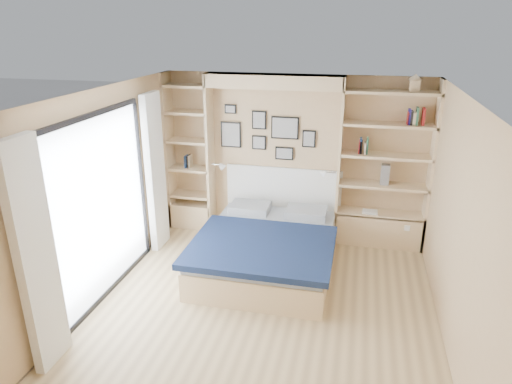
# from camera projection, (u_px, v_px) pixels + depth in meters

# --- Properties ---
(ground) EXTENTS (4.50, 4.50, 0.00)m
(ground) POSITION_uv_depth(u_px,v_px,m) (263.00, 309.00, 5.41)
(ground) COLOR tan
(ground) RESTS_ON ground
(room_shell) EXTENTS (4.50, 4.50, 4.50)m
(room_shell) POSITION_uv_depth(u_px,v_px,m) (259.00, 180.00, 6.50)
(room_shell) COLOR tan
(room_shell) RESTS_ON ground
(bed) EXTENTS (1.83, 2.37, 1.07)m
(bed) POSITION_uv_depth(u_px,v_px,m) (267.00, 248.00, 6.26)
(bed) COLOR beige
(bed) RESTS_ON ground
(photo_gallery) EXTENTS (1.48, 0.02, 0.82)m
(photo_gallery) POSITION_uv_depth(u_px,v_px,m) (265.00, 133.00, 6.97)
(photo_gallery) COLOR black
(photo_gallery) RESTS_ON ground
(reading_lamps) EXTENTS (1.92, 0.12, 0.15)m
(reading_lamps) POSITION_uv_depth(u_px,v_px,m) (272.00, 169.00, 6.91)
(reading_lamps) COLOR silver
(reading_lamps) RESTS_ON ground
(shelf_decor) EXTENTS (3.52, 0.23, 2.03)m
(shelf_decor) POSITION_uv_depth(u_px,v_px,m) (369.00, 135.00, 6.48)
(shelf_decor) COLOR #A51E1E
(shelf_decor) RESTS_ON ground
(deck) EXTENTS (3.20, 4.00, 0.05)m
(deck) POSITION_uv_depth(u_px,v_px,m) (3.00, 274.00, 6.17)
(deck) COLOR brown
(deck) RESTS_ON ground
(deck_chair) EXTENTS (0.44, 0.72, 0.71)m
(deck_chair) POSITION_uv_depth(u_px,v_px,m) (39.00, 249.00, 6.13)
(deck_chair) COLOR tan
(deck_chair) RESTS_ON ground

